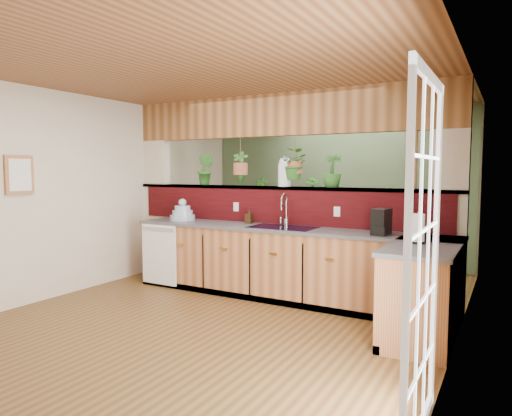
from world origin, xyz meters
The scene contains 28 objects.
ground centered at (0.00, 0.00, 0.00)m, with size 4.60×7.00×0.01m, color brown.
ceiling centered at (0.00, 0.00, 2.60)m, with size 4.60×7.00×0.01m, color brown.
wall_back centered at (0.00, 3.50, 1.30)m, with size 4.60×0.02×2.60m, color beige.
wall_left centered at (-2.30, 0.00, 1.30)m, with size 0.02×7.00×2.60m, color beige.
wall_right centered at (2.30, 0.00, 1.30)m, with size 0.02×7.00×2.60m, color beige.
pass_through_partition centered at (0.03, 1.35, 1.19)m, with size 4.60×0.21×2.60m.
pass_through_ledge centered at (0.00, 1.35, 1.37)m, with size 4.60×0.21×0.04m, color brown.
header_beam centered at (0.00, 1.35, 2.33)m, with size 4.60×0.15×0.55m, color brown.
sage_backwall centered at (0.00, 3.48, 1.30)m, with size 4.55×0.02×2.55m, color #4C6343.
countertop centered at (0.84, 0.87, 0.45)m, with size 4.14×1.52×0.90m.
dishwasher centered at (-1.48, 0.66, 0.46)m, with size 0.58×0.03×0.82m.
navy_sink centered at (0.25, 0.98, 0.82)m, with size 0.82×0.50×0.18m.
french_door centered at (2.27, -1.30, 1.05)m, with size 0.06×1.02×2.16m, color white.
framed_print centered at (-2.27, -0.80, 1.55)m, with size 0.04×0.35×0.45m.
faucet centered at (0.20, 1.14, 1.12)m, with size 0.18×0.18×0.42m.
dish_stack centered at (-1.32, 0.99, 0.99)m, with size 0.35×0.35×0.30m.
soap_dispenser centered at (-0.32, 1.13, 0.99)m, with size 0.09×0.09×0.19m, color #3A2715.
coffee_maker centered at (1.47, 0.91, 1.03)m, with size 0.15×0.26×0.29m.
paper_towel centered at (1.93, 0.51, 1.04)m, with size 0.14×0.14×0.31m.
glass_jar centered at (0.09, 1.35, 1.59)m, with size 0.18×0.18×0.39m.
ledge_plant_left centered at (-1.18, 1.35, 1.62)m, with size 0.25×0.20×0.45m, color #27571E.
ledge_plant_right centered at (0.74, 1.35, 1.60)m, with size 0.24×0.24×0.42m, color #27571E.
hanging_plant_a centered at (-0.59, 1.35, 1.79)m, with size 0.25×0.20×0.54m.
hanging_plant_b centered at (0.24, 1.35, 1.86)m, with size 0.38×0.33×0.53m.
shelving_console centered at (-0.71, 3.25, 0.50)m, with size 1.58×0.42×1.05m, color black.
shelf_plant_a centered at (-1.29, 3.25, 1.25)m, with size 0.24×0.16×0.45m, color #27571E.
shelf_plant_b centered at (-0.30, 3.25, 1.26)m, with size 0.26×0.26×0.46m, color #27571E.
floor_plant centered at (0.51, 2.06, 0.37)m, with size 0.67×0.58×0.74m, color #27571E.
Camera 1 is at (2.70, -4.06, 1.61)m, focal length 32.00 mm.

